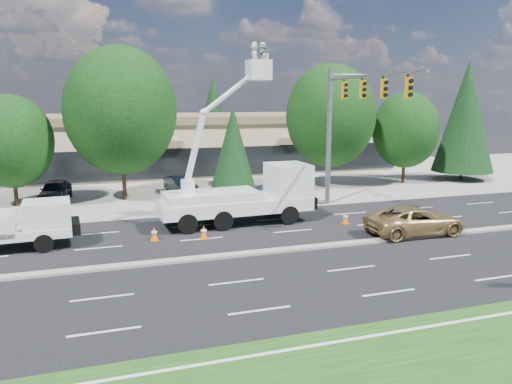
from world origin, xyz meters
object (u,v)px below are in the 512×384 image
object	(u,v)px
signal_mast	(346,115)
minivan	(416,221)
utility_pickup	(16,231)
bucket_truck	(246,187)

from	to	relation	value
signal_mast	minivan	size ratio (longest dim) A/B	1.93
utility_pickup	minivan	world-z (taller)	utility_pickup
signal_mast	bucket_truck	world-z (taller)	bucket_truck
signal_mast	bucket_truck	distance (m)	8.05
bucket_truck	minivan	world-z (taller)	bucket_truck
signal_mast	bucket_truck	xyz separation A→B (m)	(-6.88, -1.27, -3.98)
signal_mast	minivan	xyz separation A→B (m)	(0.83, -6.44, -5.32)
bucket_truck	minivan	xyz separation A→B (m)	(7.72, -5.18, -1.34)
utility_pickup	bucket_truck	distance (m)	11.96
utility_pickup	signal_mast	bearing A→B (deg)	5.74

